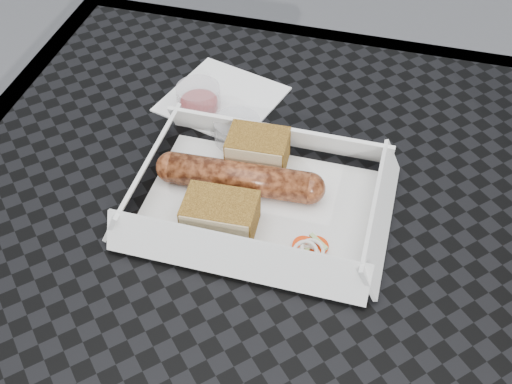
{
  "coord_description": "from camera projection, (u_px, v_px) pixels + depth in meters",
  "views": [
    {
      "loc": [
        0.05,
        -0.34,
        1.22
      ],
      "look_at": [
        -0.06,
        0.06,
        0.78
      ],
      "focal_mm": 45.0,
      "sensor_mm": 36.0,
      "label": 1
    }
  ],
  "objects": [
    {
      "name": "bratwurst",
      "position": [
        239.0,
        178.0,
        0.63
      ],
      "size": [
        0.17,
        0.04,
        0.03
      ],
      "rotation": [
        0.0,
        0.0,
        0.05
      ],
      "color": "brown",
      "rests_on": "food_tray"
    },
    {
      "name": "patio_table",
      "position": [
        299.0,
        320.0,
        0.63
      ],
      "size": [
        0.8,
        0.8,
        0.74
      ],
      "color": "black",
      "rests_on": "ground"
    },
    {
      "name": "food_tray",
      "position": [
        259.0,
        204.0,
        0.63
      ],
      "size": [
        0.22,
        0.15,
        0.0
      ],
      "primitive_type": "cube",
      "color": "white",
      "rests_on": "patio_table"
    },
    {
      "name": "condiment_cup_empty",
      "position": [
        237.0,
        132.0,
        0.69
      ],
      "size": [
        0.05,
        0.05,
        0.03
      ],
      "primitive_type": "cylinder",
      "color": "silver",
      "rests_on": "patio_table"
    },
    {
      "name": "bread_far",
      "position": [
        220.0,
        215.0,
        0.6
      ],
      "size": [
        0.07,
        0.05,
        0.03
      ],
      "primitive_type": "cube",
      "rotation": [
        0.0,
        0.0,
        0.05
      ],
      "color": "olive",
      "rests_on": "food_tray"
    },
    {
      "name": "napkin",
      "position": [
        222.0,
        99.0,
        0.75
      ],
      "size": [
        0.15,
        0.15,
        0.0
      ],
      "primitive_type": "cube",
      "rotation": [
        0.0,
        0.0,
        -0.27
      ],
      "color": "white",
      "rests_on": "patio_table"
    },
    {
      "name": "veg_garnish",
      "position": [
        310.0,
        251.0,
        0.59
      ],
      "size": [
        0.03,
        0.03,
        0.0
      ],
      "color": "#F2390A",
      "rests_on": "food_tray"
    },
    {
      "name": "condiment_cup_sauce",
      "position": [
        199.0,
        98.0,
        0.73
      ],
      "size": [
        0.05,
        0.05,
        0.03
      ],
      "primitive_type": "cylinder",
      "color": "maroon",
      "rests_on": "patio_table"
    },
    {
      "name": "bread_near",
      "position": [
        258.0,
        150.0,
        0.66
      ],
      "size": [
        0.06,
        0.05,
        0.04
      ],
      "primitive_type": "cube",
      "rotation": [
        0.0,
        0.0,
        0.05
      ],
      "color": "olive",
      "rests_on": "food_tray"
    }
  ]
}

